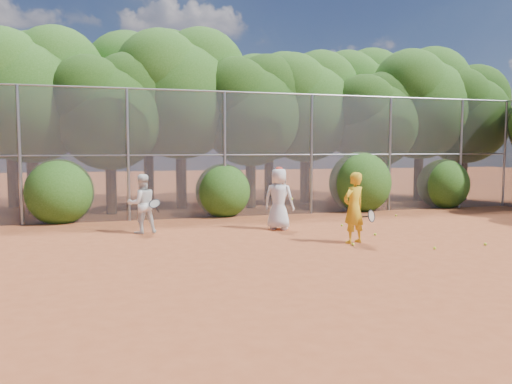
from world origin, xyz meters
name	(u,v)px	position (x,y,z in m)	size (l,w,h in m)	color
ground	(334,252)	(0.00, 0.00, 0.00)	(80.00, 80.00, 0.00)	brown
fence_back	(251,153)	(-0.12, 6.00, 2.05)	(20.05, 0.09, 4.03)	gray
tree_1	(32,89)	(-6.94, 8.54, 4.16)	(4.64, 4.03, 6.35)	black
tree_2	(111,107)	(-4.45, 7.83, 3.58)	(3.99, 3.47, 5.47)	black
tree_3	(182,88)	(-1.94, 8.84, 4.40)	(4.89, 4.26, 6.70)	black
tree_4	(252,106)	(0.55, 8.24, 3.76)	(4.19, 3.64, 5.73)	black
tree_5	(307,102)	(3.06, 9.04, 4.05)	(4.51, 3.92, 6.17)	black
tree_6	(375,116)	(5.55, 8.03, 3.47)	(3.86, 3.36, 5.29)	black
tree_7	(421,99)	(8.06, 8.64, 4.28)	(4.77, 4.14, 6.53)	black
tree_8	(466,110)	(10.05, 8.34, 3.82)	(4.25, 3.70, 5.82)	black
tree_9	(11,90)	(-7.94, 10.84, 4.34)	(4.83, 4.20, 6.62)	black
tree_10	(149,88)	(-2.93, 11.05, 4.63)	(5.15, 4.48, 7.06)	black
tree_11	(270,102)	(2.06, 10.64, 4.16)	(4.64, 4.03, 6.35)	black
tree_12	(359,98)	(6.56, 11.24, 4.51)	(5.02, 4.37, 6.88)	black
bush_0	(59,189)	(-6.00, 6.30, 1.00)	(2.00, 2.00, 2.00)	#234E13
bush_1	(223,188)	(-1.00, 6.30, 0.90)	(1.80, 1.80, 1.80)	#234E13
bush_2	(360,180)	(4.00, 6.30, 1.10)	(2.20, 2.20, 2.20)	#234E13
bush_3	(443,182)	(7.50, 6.30, 0.95)	(1.90, 1.90, 1.90)	#234E13
player_yellow	(354,208)	(0.86, 0.77, 0.83)	(0.85, 0.60, 1.66)	gold
player_teen	(279,198)	(-0.16, 3.13, 0.85)	(0.98, 0.92, 1.71)	silver
player_white	(142,204)	(-3.77, 3.57, 0.77)	(0.91, 0.83, 1.54)	white
ball_0	(375,234)	(1.86, 1.51, 0.03)	(0.07, 0.07, 0.07)	#BDDD28
ball_1	(342,225)	(1.72, 3.10, 0.03)	(0.07, 0.07, 0.07)	#BDDD28
ball_2	(435,248)	(2.20, -0.43, 0.03)	(0.07, 0.07, 0.07)	#BDDD28
ball_3	(485,244)	(3.58, -0.39, 0.03)	(0.07, 0.07, 0.07)	#BDDD28
ball_4	(353,244)	(0.70, 0.48, 0.03)	(0.07, 0.07, 0.07)	#BDDD28
ball_5	(396,215)	(4.35, 4.48, 0.03)	(0.07, 0.07, 0.07)	#BDDD28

